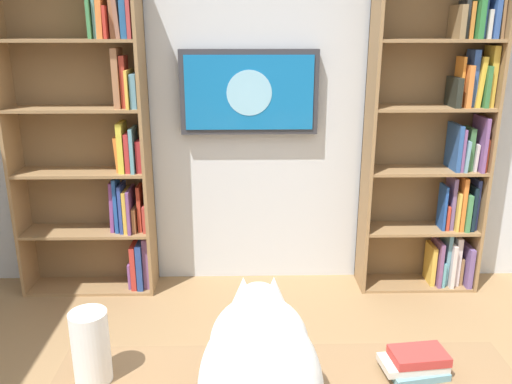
{
  "coord_description": "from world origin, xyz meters",
  "views": [
    {
      "loc": [
        0.06,
        1.36,
        1.78
      ],
      "look_at": [
        0.01,
        -1.17,
        0.98
      ],
      "focal_mm": 36.73,
      "sensor_mm": 36.0,
      "label": 1
    }
  ],
  "objects_px": {
    "bookshelf_left": "(442,146)",
    "wall_mounted_tv": "(249,92)",
    "desk_book_stack": "(416,363)",
    "paper_towel_roll": "(91,347)",
    "bookshelf_right": "(97,141)",
    "cat": "(260,369)"
  },
  "relations": [
    {
      "from": "paper_towel_roll",
      "to": "desk_book_stack",
      "type": "xyz_separation_m",
      "value": [
        -0.97,
        -0.01,
        -0.08
      ]
    },
    {
      "from": "paper_towel_roll",
      "to": "desk_book_stack",
      "type": "bearing_deg",
      "value": -179.26
    },
    {
      "from": "bookshelf_left",
      "to": "wall_mounted_tv",
      "type": "bearing_deg",
      "value": -3.74
    },
    {
      "from": "bookshelf_left",
      "to": "desk_book_stack",
      "type": "xyz_separation_m",
      "value": [
        0.81,
        2.07,
        -0.22
      ]
    },
    {
      "from": "bookshelf_right",
      "to": "desk_book_stack",
      "type": "xyz_separation_m",
      "value": [
        -1.5,
        2.08,
        -0.25
      ]
    },
    {
      "from": "bookshelf_right",
      "to": "cat",
      "type": "height_order",
      "value": "bookshelf_right"
    },
    {
      "from": "bookshelf_right",
      "to": "wall_mounted_tv",
      "type": "relative_size",
      "value": 2.33
    },
    {
      "from": "cat",
      "to": "paper_towel_roll",
      "type": "xyz_separation_m",
      "value": [
        0.49,
        -0.21,
        -0.07
      ]
    },
    {
      "from": "bookshelf_left",
      "to": "paper_towel_roll",
      "type": "xyz_separation_m",
      "value": [
        1.78,
        2.09,
        -0.14
      ]
    },
    {
      "from": "bookshelf_right",
      "to": "cat",
      "type": "xyz_separation_m",
      "value": [
        -1.02,
        2.3,
        -0.11
      ]
    },
    {
      "from": "bookshelf_right",
      "to": "wall_mounted_tv",
      "type": "bearing_deg",
      "value": -175.43
    },
    {
      "from": "wall_mounted_tv",
      "to": "cat",
      "type": "bearing_deg",
      "value": 90.07
    },
    {
      "from": "bookshelf_left",
      "to": "wall_mounted_tv",
      "type": "xyz_separation_m",
      "value": [
        1.3,
        -0.08,
        0.35
      ]
    },
    {
      "from": "bookshelf_left",
      "to": "cat",
      "type": "bearing_deg",
      "value": 60.67
    },
    {
      "from": "bookshelf_left",
      "to": "bookshelf_right",
      "type": "distance_m",
      "value": 2.31
    },
    {
      "from": "wall_mounted_tv",
      "to": "cat",
      "type": "xyz_separation_m",
      "value": [
        -0.0,
        2.39,
        -0.41
      ]
    },
    {
      "from": "bookshelf_left",
      "to": "cat",
      "type": "relative_size",
      "value": 3.44
    },
    {
      "from": "paper_towel_roll",
      "to": "wall_mounted_tv",
      "type": "bearing_deg",
      "value": -102.63
    },
    {
      "from": "bookshelf_left",
      "to": "desk_book_stack",
      "type": "distance_m",
      "value": 2.24
    },
    {
      "from": "wall_mounted_tv",
      "to": "paper_towel_roll",
      "type": "relative_size",
      "value": 4.07
    },
    {
      "from": "bookshelf_left",
      "to": "bookshelf_right",
      "type": "height_order",
      "value": "bookshelf_right"
    },
    {
      "from": "bookshelf_right",
      "to": "bookshelf_left",
      "type": "bearing_deg",
      "value": 179.9
    }
  ]
}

